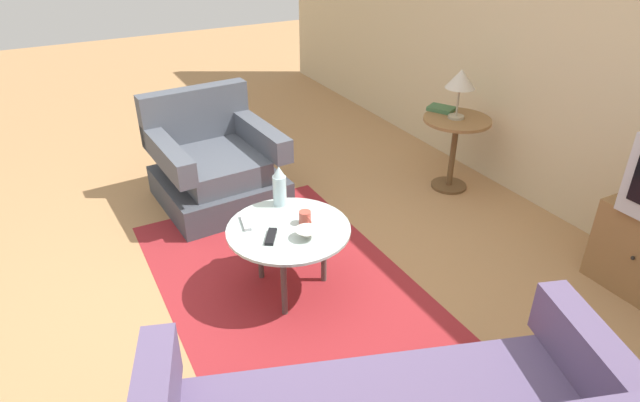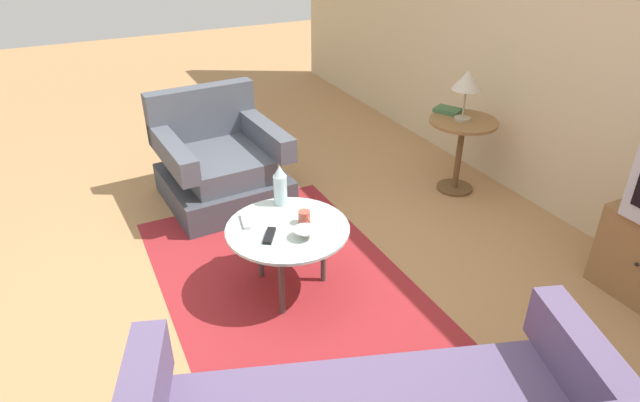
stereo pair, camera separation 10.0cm
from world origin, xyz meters
TOP-DOWN VIEW (x-y plane):
  - ground_plane at (0.00, 0.00)m, footprint 16.00×16.00m
  - back_wall at (0.00, 2.46)m, footprint 9.00×0.12m
  - area_rug at (-0.09, 0.15)m, footprint 2.45×1.50m
  - armchair at (-1.47, 0.13)m, footprint 0.98×0.96m
  - coffee_table at (-0.09, 0.15)m, footprint 0.75×0.75m
  - side_table at (-0.71, 1.97)m, footprint 0.55×0.55m
  - table_lamp at (-0.73, 1.96)m, footprint 0.24×0.24m
  - vase at (-0.38, 0.23)m, footprint 0.09×0.09m
  - mug at (-0.09, 0.26)m, footprint 0.12×0.07m
  - bowl at (0.06, 0.20)m, footprint 0.14×0.14m
  - tv_remote_dark at (-0.04, 0.01)m, footprint 0.17×0.13m
  - tv_remote_silver at (-0.26, -0.06)m, footprint 0.18×0.08m
  - book at (-0.92, 1.97)m, footprint 0.26×0.23m

SIDE VIEW (x-z plane):
  - ground_plane at x=0.00m, z-range 0.00..0.00m
  - area_rug at x=-0.09m, z-range 0.00..0.00m
  - armchair at x=-1.47m, z-range -0.14..0.72m
  - coffee_table at x=-0.09m, z-range 0.19..0.65m
  - side_table at x=-0.71m, z-range 0.14..0.77m
  - tv_remote_dark at x=-0.04m, z-range 0.46..0.48m
  - tv_remote_silver at x=-0.26m, z-range 0.46..0.48m
  - bowl at x=0.06m, z-range 0.46..0.52m
  - mug at x=-0.09m, z-range 0.46..0.54m
  - vase at x=-0.38m, z-range 0.46..0.73m
  - book at x=-0.92m, z-range 0.63..0.66m
  - table_lamp at x=-0.73m, z-range 0.74..1.15m
  - back_wall at x=0.00m, z-range 0.00..2.70m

